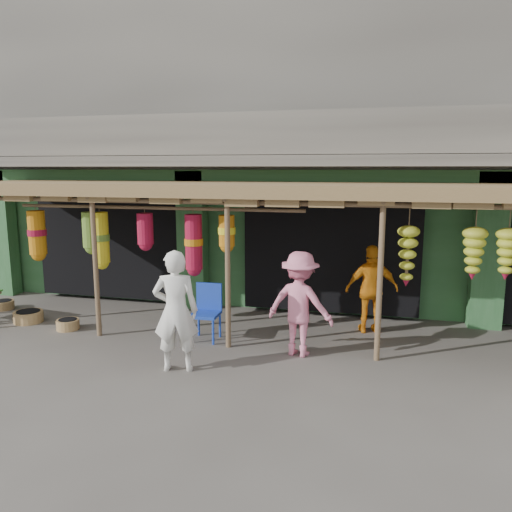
% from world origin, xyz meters
% --- Properties ---
extents(ground, '(80.00, 80.00, 0.00)m').
position_xyz_m(ground, '(0.00, 0.00, 0.00)').
color(ground, '#514C47').
rests_on(ground, ground).
extents(building, '(16.40, 6.80, 7.00)m').
position_xyz_m(building, '(-0.00, 4.87, 3.37)').
color(building, gray).
rests_on(building, ground).
extents(awning, '(14.00, 2.70, 2.79)m').
position_xyz_m(awning, '(-0.15, 0.80, 2.57)').
color(awning, brown).
rests_on(awning, ground).
extents(blue_chair, '(0.49, 0.50, 1.01)m').
position_xyz_m(blue_chair, '(-2.00, 0.14, 0.56)').
color(blue_chair, '#1C3EB9').
rests_on(blue_chair, ground).
extents(basket_left, '(0.46, 0.46, 0.19)m').
position_xyz_m(basket_left, '(-7.00, 0.86, 0.09)').
color(basket_left, olive).
rests_on(basket_left, ground).
extents(basket_mid, '(0.73, 0.73, 0.22)m').
position_xyz_m(basket_mid, '(-5.83, 0.19, 0.11)').
color(basket_mid, brown).
rests_on(basket_mid, ground).
extents(basket_right, '(0.49, 0.49, 0.19)m').
position_xyz_m(basket_right, '(-4.78, -0.03, 0.10)').
color(basket_right, '#A27F4B').
rests_on(basket_right, ground).
extents(person_front, '(0.77, 0.61, 1.87)m').
position_xyz_m(person_front, '(-1.97, -1.34, 0.93)').
color(person_front, white).
rests_on(person_front, ground).
extents(person_vendor, '(1.04, 0.63, 1.66)m').
position_xyz_m(person_vendor, '(0.87, 1.22, 0.83)').
color(person_vendor, orange).
rests_on(person_vendor, ground).
extents(person_shopper, '(1.23, 0.86, 1.73)m').
position_xyz_m(person_shopper, '(-0.26, -0.24, 0.87)').
color(person_shopper, pink).
rests_on(person_shopper, ground).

